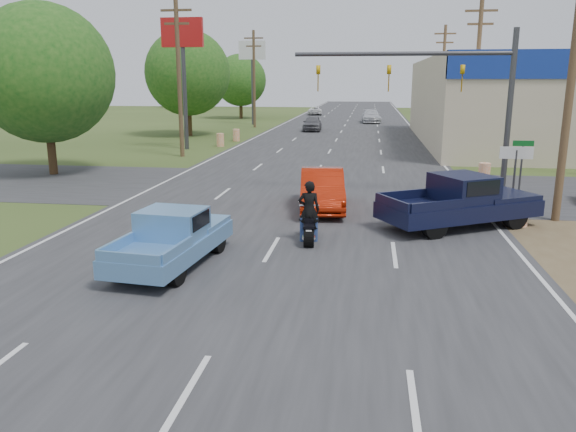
% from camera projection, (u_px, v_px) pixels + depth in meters
% --- Properties ---
extents(ground, '(200.00, 200.00, 0.00)m').
position_uv_depth(ground, '(187.00, 394.00, 9.02)').
color(ground, '#33441B').
rests_on(ground, ground).
extents(main_road, '(15.00, 180.00, 0.02)m').
position_uv_depth(main_road, '(336.00, 140.00, 47.49)').
color(main_road, '#2D2D30').
rests_on(main_road, ground).
extents(cross_road, '(120.00, 10.00, 0.02)m').
position_uv_depth(cross_road, '(308.00, 188.00, 26.33)').
color(cross_road, '#2D2D30').
rests_on(cross_road, ground).
extents(utility_pole_1, '(2.00, 0.28, 10.00)m').
position_uv_depth(utility_pole_1, '(573.00, 68.00, 18.95)').
color(utility_pole_1, '#4C3823').
rests_on(utility_pole_1, ground).
extents(utility_pole_2, '(2.00, 0.28, 10.00)m').
position_uv_depth(utility_pole_2, '(477.00, 74.00, 36.27)').
color(utility_pole_2, '#4C3823').
rests_on(utility_pole_2, ground).
extents(utility_pole_3, '(2.00, 0.28, 10.00)m').
position_uv_depth(utility_pole_3, '(443.00, 76.00, 53.58)').
color(utility_pole_3, '#4C3823').
rests_on(utility_pole_3, ground).
extents(utility_pole_5, '(2.00, 0.28, 10.00)m').
position_uv_depth(utility_pole_5, '(179.00, 74.00, 36.03)').
color(utility_pole_5, '#4C3823').
rests_on(utility_pole_5, ground).
extents(utility_pole_6, '(2.00, 0.28, 10.00)m').
position_uv_depth(utility_pole_6, '(254.00, 77.00, 59.11)').
color(utility_pole_6, '#4C3823').
rests_on(utility_pole_6, ground).
extents(tree_0, '(7.14, 7.14, 8.84)m').
position_uv_depth(tree_0, '(44.00, 74.00, 28.97)').
color(tree_0, '#422D19').
rests_on(tree_0, ground).
extents(tree_1, '(7.56, 7.56, 9.36)m').
position_uv_depth(tree_1, '(187.00, 73.00, 49.99)').
color(tree_1, '#422D19').
rests_on(tree_1, ground).
extents(tree_2, '(6.72, 6.72, 8.32)m').
position_uv_depth(tree_2, '(240.00, 80.00, 73.32)').
color(tree_2, '#422D19').
rests_on(tree_2, ground).
extents(tree_5, '(7.98, 7.98, 9.88)m').
position_uv_depth(tree_5, '(534.00, 75.00, 94.84)').
color(tree_5, '#422D19').
rests_on(tree_5, ground).
extents(tree_6, '(8.82, 8.82, 10.92)m').
position_uv_depth(tree_6, '(192.00, 72.00, 103.05)').
color(tree_6, '#422D19').
rests_on(tree_6, ground).
extents(barrel_0, '(0.56, 0.56, 1.00)m').
position_uv_depth(barrel_0, '(520.00, 212.00, 19.33)').
color(barrel_0, orange).
rests_on(barrel_0, ground).
extents(barrel_1, '(0.56, 0.56, 1.00)m').
position_uv_depth(barrel_1, '(484.00, 173.00, 27.45)').
color(barrel_1, orange).
rests_on(barrel_1, ground).
extents(barrel_2, '(0.56, 0.56, 1.00)m').
position_uv_depth(barrel_2, '(220.00, 140.00, 42.79)').
color(barrel_2, orange).
rests_on(barrel_2, ground).
extents(barrel_3, '(0.56, 0.56, 1.00)m').
position_uv_depth(barrel_3, '(236.00, 135.00, 46.60)').
color(barrel_3, orange).
rests_on(barrel_3, ground).
extents(pole_sign_left_near, '(3.00, 0.35, 9.20)m').
position_uv_depth(pole_sign_left_near, '(183.00, 48.00, 39.58)').
color(pole_sign_left_near, '#3F3F44').
rests_on(pole_sign_left_near, ground).
extents(pole_sign_left_far, '(3.00, 0.35, 9.20)m').
position_uv_depth(pole_sign_left_far, '(252.00, 60.00, 62.66)').
color(pole_sign_left_far, '#3F3F44').
rests_on(pole_sign_left_far, ground).
extents(lane_sign, '(1.20, 0.08, 2.52)m').
position_uv_depth(lane_sign, '(515.00, 164.00, 20.90)').
color(lane_sign, '#3F3F44').
rests_on(lane_sign, ground).
extents(street_name_sign, '(0.80, 0.08, 2.61)m').
position_uv_depth(street_name_sign, '(521.00, 166.00, 22.33)').
color(street_name_sign, '#3F3F44').
rests_on(street_name_sign, ground).
extents(signal_mast, '(9.12, 0.40, 7.00)m').
position_uv_depth(signal_mast, '(445.00, 83.00, 23.43)').
color(signal_mast, '#3F3F44').
rests_on(signal_mast, ground).
extents(red_convertible, '(2.12, 4.85, 1.55)m').
position_uv_depth(red_convertible, '(322.00, 190.00, 21.80)').
color(red_convertible, '#AA1D07').
rests_on(red_convertible, ground).
extents(motorcycle, '(0.63, 2.05, 1.04)m').
position_uv_depth(motorcycle, '(309.00, 228.00, 17.40)').
color(motorcycle, black).
rests_on(motorcycle, ground).
extents(rider, '(0.71, 0.51, 1.84)m').
position_uv_depth(rider, '(309.00, 213.00, 17.34)').
color(rider, black).
rests_on(rider, ground).
extents(blue_pickup, '(2.27, 4.83, 1.55)m').
position_uv_depth(blue_pickup, '(174.00, 237.00, 15.22)').
color(blue_pickup, black).
rests_on(blue_pickup, ground).
extents(navy_pickup, '(5.81, 4.60, 1.82)m').
position_uv_depth(navy_pickup, '(463.00, 201.00, 19.12)').
color(navy_pickup, black).
rests_on(navy_pickup, ground).
extents(distant_car_grey, '(1.93, 4.45, 1.50)m').
position_uv_depth(distant_car_grey, '(312.00, 123.00, 55.95)').
color(distant_car_grey, '#5B5A5F').
rests_on(distant_car_grey, ground).
extents(distant_car_silver, '(2.41, 5.38, 1.53)m').
position_uv_depth(distant_car_silver, '(371.00, 116.00, 66.79)').
color(distant_car_silver, silver).
rests_on(distant_car_silver, ground).
extents(distant_car_white, '(2.36, 4.41, 1.18)m').
position_uv_depth(distant_car_white, '(315.00, 111.00, 82.09)').
color(distant_car_white, white).
rests_on(distant_car_white, ground).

